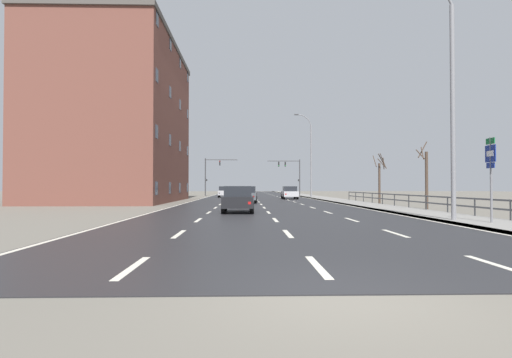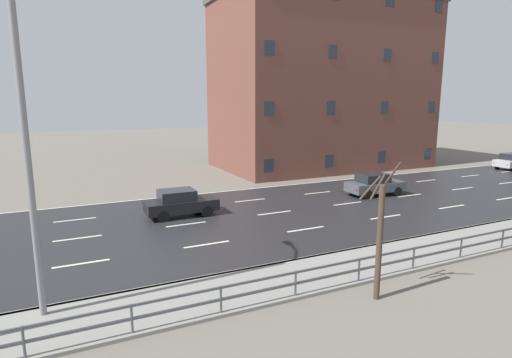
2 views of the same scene
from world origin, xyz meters
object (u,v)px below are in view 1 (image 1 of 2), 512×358
(highway_sign, at_px, (491,169))
(car_near_left, at_px, (225,192))
(car_far_left, at_px, (290,193))
(car_mid_centre, at_px, (238,199))
(traffic_signal_left, at_px, (211,171))
(brick_building, at_px, (119,122))
(street_lamp_midground, at_px, (310,157))
(traffic_signal_right, at_px, (292,171))
(street_lamp_foreground, at_px, (449,97))
(car_near_right, at_px, (247,194))

(highway_sign, distance_m, car_near_left, 44.05)
(car_far_left, bearing_deg, car_mid_centre, -103.04)
(traffic_signal_left, height_order, brick_building, brick_building)
(street_lamp_midground, relative_size, traffic_signal_right, 1.86)
(street_lamp_foreground, relative_size, street_lamp_midground, 0.97)
(traffic_signal_left, bearing_deg, street_lamp_midground, -40.18)
(car_near_left, distance_m, car_mid_centre, 34.02)
(car_near_right, bearing_deg, highway_sign, -63.60)
(street_lamp_midground, distance_m, car_far_left, 7.89)
(street_lamp_foreground, relative_size, highway_sign, 3.17)
(street_lamp_foreground, xyz_separation_m, car_mid_centre, (-9.24, 6.85, -4.63))
(car_mid_centre, relative_size, brick_building, 0.20)
(traffic_signal_left, distance_m, car_near_left, 10.01)
(brick_building, bearing_deg, car_far_left, 21.97)
(street_lamp_midground, relative_size, traffic_signal_left, 1.84)
(street_lamp_foreground, distance_m, traffic_signal_left, 51.89)
(traffic_signal_left, xyz_separation_m, brick_building, (-7.49, -24.89, 4.08))
(car_far_left, bearing_deg, car_near_left, 134.84)
(car_far_left, distance_m, brick_building, 21.28)
(traffic_signal_left, bearing_deg, brick_building, -106.76)
(traffic_signal_right, bearing_deg, highway_sign, -87.98)
(street_lamp_midground, xyz_separation_m, brick_building, (-21.89, -12.73, 2.58))
(street_lamp_midground, relative_size, car_near_left, 2.77)
(car_far_left, distance_m, car_near_right, 12.87)
(street_lamp_midground, distance_m, car_near_right, 19.68)
(car_near_right, relative_size, car_mid_centre, 1.02)
(traffic_signal_left, bearing_deg, car_near_right, -78.86)
(street_lamp_foreground, height_order, highway_sign, street_lamp_foreground)
(traffic_signal_right, xyz_separation_m, brick_building, (-20.95, -26.50, 3.95))
(car_far_left, bearing_deg, brick_building, -158.12)
(brick_building, bearing_deg, car_mid_centre, -55.11)
(traffic_signal_right, relative_size, traffic_signal_left, 0.99)
(traffic_signal_right, height_order, car_far_left, traffic_signal_right)
(car_mid_centre, height_order, brick_building, brick_building)
(traffic_signal_left, distance_m, brick_building, 26.31)
(traffic_signal_right, height_order, car_near_right, traffic_signal_right)
(traffic_signal_left, bearing_deg, car_mid_centre, -83.20)
(street_lamp_foreground, bearing_deg, highway_sign, -55.73)
(brick_building, bearing_deg, car_near_left, 57.29)
(car_far_left, bearing_deg, street_lamp_midground, 57.16)
(highway_sign, xyz_separation_m, brick_building, (-22.81, 26.35, 5.94))
(highway_sign, bearing_deg, street_lamp_midground, 91.35)
(street_lamp_foreground, distance_m, car_far_left, 32.92)
(car_near_right, relative_size, brick_building, 0.20)
(highway_sign, relative_size, car_mid_centre, 0.86)
(car_far_left, height_order, car_near_right, same)
(traffic_signal_left, bearing_deg, car_near_left, -73.58)
(brick_building, bearing_deg, traffic_signal_left, 73.24)
(street_lamp_midground, distance_m, car_mid_centre, 32.56)
(street_lamp_midground, relative_size, car_far_left, 2.79)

